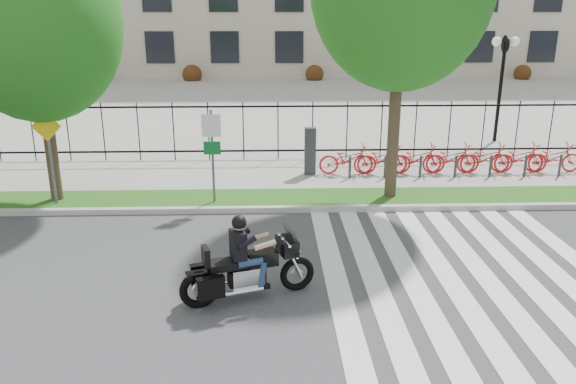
{
  "coord_description": "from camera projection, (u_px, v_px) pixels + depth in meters",
  "views": [
    {
      "loc": [
        0.91,
        -9.94,
        5.05
      ],
      "look_at": [
        1.34,
        3.0,
        0.91
      ],
      "focal_mm": 35.0,
      "sensor_mm": 36.0,
      "label": 1
    }
  ],
  "objects": [
    {
      "name": "crosswalk_stripes",
      "position": [
        468.0,
        279.0,
        11.13
      ],
      "size": [
        5.7,
        8.0,
        0.01
      ],
      "primitive_type": null,
      "color": "silver",
      "rests_on": "ground"
    },
    {
      "name": "sidewalk",
      "position": [
        242.0,
        175.0,
        18.04
      ],
      "size": [
        60.0,
        3.5,
        0.15
      ],
      "primitive_type": "cube",
      "color": "gray",
      "rests_on": "ground"
    },
    {
      "name": "grass_verge",
      "position": [
        238.0,
        200.0,
        15.66
      ],
      "size": [
        60.0,
        1.5,
        0.15
      ],
      "primitive_type": "cube",
      "color": "#1A4C13",
      "rests_on": "ground"
    },
    {
      "name": "sign_pole_regulatory",
      "position": [
        212.0,
        144.0,
        14.78
      ],
      "size": [
        0.5,
        0.09,
        2.5
      ],
      "color": "#59595B",
      "rests_on": "grass_verge"
    },
    {
      "name": "sign_pole_warning",
      "position": [
        49.0,
        146.0,
        14.65
      ],
      "size": [
        0.78,
        0.09,
        2.49
      ],
      "color": "#59595B",
      "rests_on": "grass_verge"
    },
    {
      "name": "motorcycle_rider",
      "position": [
        248.0,
        266.0,
        10.21
      ],
      "size": [
        2.49,
        1.21,
        1.99
      ],
      "color": "black",
      "rests_on": "ground"
    },
    {
      "name": "lamp_post_right",
      "position": [
        503.0,
        63.0,
        21.74
      ],
      "size": [
        1.06,
        0.7,
        4.25
      ],
      "color": "black",
      "rests_on": "ground"
    },
    {
      "name": "ground",
      "position": [
        225.0,
        283.0,
        10.98
      ],
      "size": [
        120.0,
        120.0,
        0.0
      ],
      "primitive_type": "plane",
      "color": "#3B3B3E",
      "rests_on": "ground"
    },
    {
      "name": "street_tree_1",
      "position": [
        34.0,
        23.0,
        14.07
      ],
      "size": [
        4.35,
        4.35,
        7.16
      ],
      "color": "#34241C",
      "rests_on": "grass_verge"
    },
    {
      "name": "curb",
      "position": [
        236.0,
        210.0,
        14.85
      ],
      "size": [
        60.0,
        0.2,
        0.15
      ],
      "primitive_type": "cube",
      "color": "#AAA8A0",
      "rests_on": "ground"
    },
    {
      "name": "plaza",
      "position": [
        255.0,
        97.0,
        34.76
      ],
      "size": [
        80.0,
        34.0,
        0.1
      ],
      "primitive_type": "cube",
      "color": "gray",
      "rests_on": "ground"
    },
    {
      "name": "bike_share_station",
      "position": [
        449.0,
        158.0,
        17.84
      ],
      "size": [
        8.89,
        0.86,
        1.5
      ],
      "color": "#2D2D33",
      "rests_on": "sidewalk"
    },
    {
      "name": "iron_fence",
      "position": [
        243.0,
        131.0,
        19.38
      ],
      "size": [
        30.0,
        0.06,
        2.0
      ],
      "primitive_type": null,
      "color": "black",
      "rests_on": "sidewalk"
    }
  ]
}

